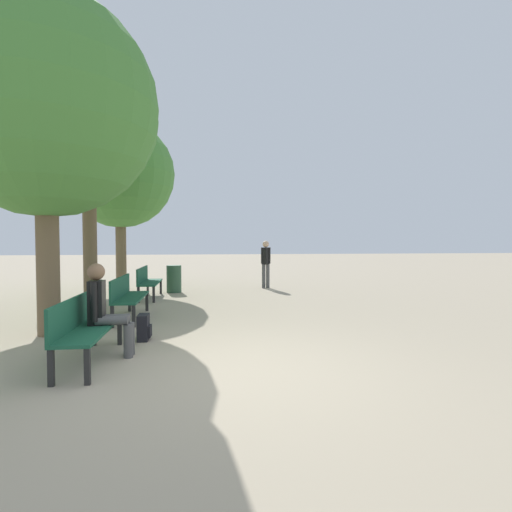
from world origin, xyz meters
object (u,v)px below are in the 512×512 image
(person_seated, at_px, (106,307))
(trash_bin, at_px, (174,279))
(tree_row_1, at_px, (88,121))
(tree_row_2, at_px, (120,174))
(bench_row_0, at_px, (84,324))
(bench_row_1, at_px, (127,294))
(bench_row_2, at_px, (147,280))
(backpack, at_px, (144,328))
(pedestrian_near, at_px, (266,261))
(tree_row_0, at_px, (45,106))

(person_seated, distance_m, trash_bin, 6.72)
(tree_row_1, relative_size, trash_bin, 7.12)
(tree_row_1, bearing_deg, tree_row_2, 90.00)
(bench_row_0, bearing_deg, bench_row_1, 90.00)
(bench_row_2, height_order, trash_bin, bench_row_2)
(backpack, bearing_deg, pedestrian_near, 65.54)
(bench_row_1, distance_m, tree_row_2, 5.69)
(person_seated, xyz_separation_m, backpack, (0.37, 0.87, -0.48))
(bench_row_0, relative_size, bench_row_2, 1.00)
(tree_row_1, relative_size, pedestrian_near, 3.75)
(bench_row_2, bearing_deg, tree_row_1, -121.57)
(person_seated, bearing_deg, bench_row_2, 92.33)
(tree_row_0, height_order, tree_row_1, tree_row_1)
(bench_row_1, xyz_separation_m, tree_row_0, (-1.02, -1.25, 3.27))
(tree_row_0, xyz_separation_m, trash_bin, (1.66, 5.26, -3.36))
(backpack, height_order, pedestrian_near, pedestrian_near)
(tree_row_2, height_order, person_seated, tree_row_2)
(tree_row_1, distance_m, trash_bin, 5.04)
(bench_row_2, bearing_deg, bench_row_1, -90.00)
(tree_row_1, bearing_deg, bench_row_2, 58.43)
(bench_row_1, relative_size, bench_row_2, 1.00)
(bench_row_0, xyz_separation_m, backpack, (0.60, 1.08, -0.30))
(bench_row_1, relative_size, backpack, 4.36)
(tree_row_0, bearing_deg, pedestrian_near, 52.39)
(bench_row_0, xyz_separation_m, tree_row_2, (-1.02, 7.54, 3.12))
(trash_bin, bearing_deg, tree_row_2, 159.45)
(tree_row_2, distance_m, pedestrian_near, 5.34)
(tree_row_0, bearing_deg, backpack, -19.38)
(pedestrian_near, bearing_deg, backpack, -114.46)
(bench_row_1, height_order, tree_row_2, tree_row_2)
(bench_row_0, xyz_separation_m, tree_row_0, (-1.02, 1.65, 3.27))
(pedestrian_near, bearing_deg, bench_row_2, -153.07)
(tree_row_2, bearing_deg, trash_bin, -20.55)
(person_seated, height_order, pedestrian_near, pedestrian_near)
(tree_row_2, bearing_deg, tree_row_1, -90.00)
(backpack, xyz_separation_m, pedestrian_near, (2.97, 6.53, 0.69))
(tree_row_0, xyz_separation_m, backpack, (1.62, -0.57, -3.57))
(bench_row_0, distance_m, tree_row_0, 3.80)
(tree_row_0, height_order, pedestrian_near, tree_row_0)
(bench_row_2, distance_m, person_seated, 5.59)
(tree_row_0, height_order, tree_row_2, tree_row_0)
(bench_row_1, relative_size, tree_row_0, 0.32)
(bench_row_0, bearing_deg, tree_row_1, 103.92)
(bench_row_2, xyz_separation_m, tree_row_0, (-1.02, -4.14, 3.27))
(bench_row_0, height_order, backpack, bench_row_0)
(bench_row_1, distance_m, bench_row_2, 2.90)
(person_seated, bearing_deg, trash_bin, 86.47)
(bench_row_1, height_order, backpack, bench_row_1)
(tree_row_0, relative_size, person_seated, 4.41)
(bench_row_1, xyz_separation_m, tree_row_2, (-1.02, 4.64, 3.12))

